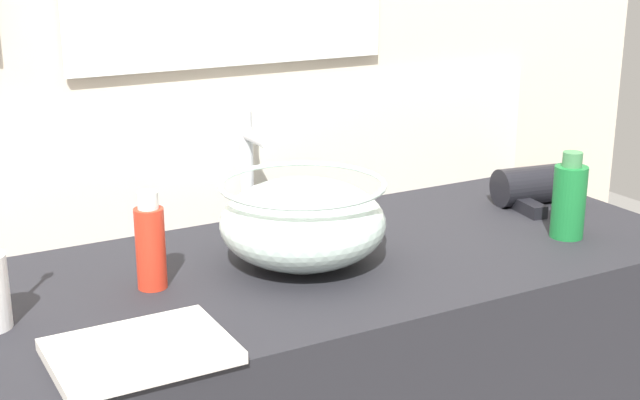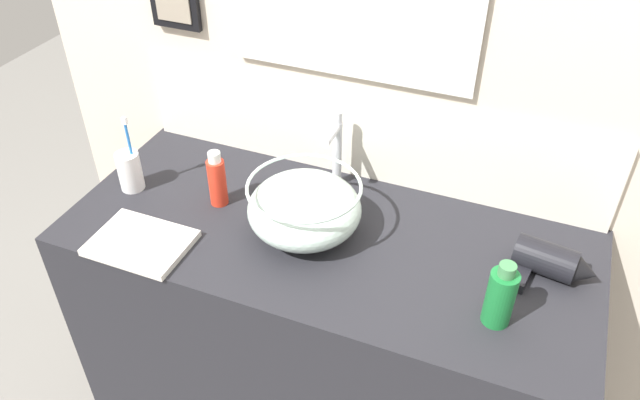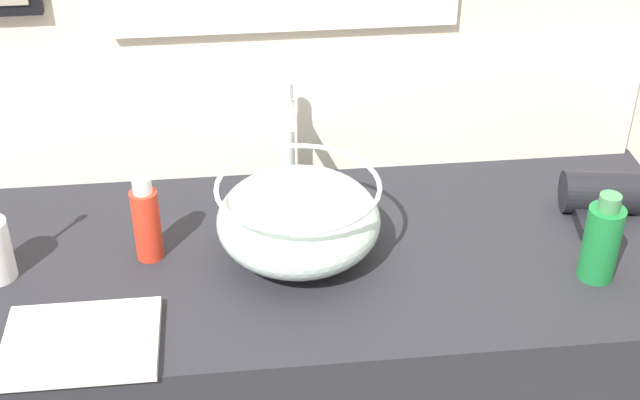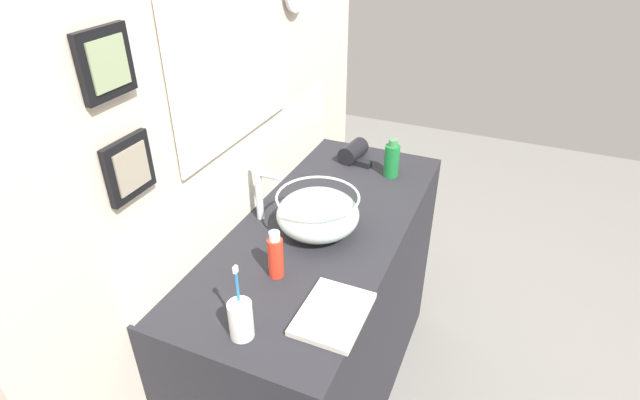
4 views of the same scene
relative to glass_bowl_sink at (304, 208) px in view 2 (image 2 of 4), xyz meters
The scene contains 9 objects.
vanity_counter 0.51m from the glass_bowl_sink, ahead, with size 1.25×0.54×0.87m, color #232328.
back_panel 0.41m from the glass_bowl_sink, 80.94° to the left, with size 1.86×0.10×2.43m.
glass_bowl_sink is the anchor object (origin of this frame).
faucet 0.21m from the glass_bowl_sink, 90.00° to the left, with size 0.02×0.10×0.21m.
hair_drier 0.56m from the glass_bowl_sink, ahead, with size 0.18×0.14×0.07m.
toothbrush_cup 0.48m from the glass_bowl_sink, behind, with size 0.06×0.06×0.21m.
soap_dispenser 0.24m from the glass_bowl_sink, behind, with size 0.04×0.04×0.15m.
spray_bottle 0.48m from the glass_bowl_sink, 12.97° to the right, with size 0.06×0.06×0.15m.
hand_towel 0.39m from the glass_bowl_sink, 150.54° to the right, with size 0.22×0.17×0.02m, color silver.
Camera 2 is at (0.40, -1.03, 1.84)m, focal length 35.00 mm.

